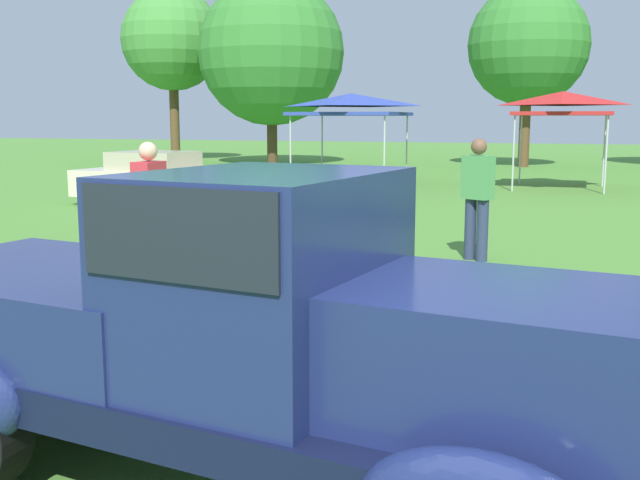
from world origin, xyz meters
The scene contains 9 objects.
feature_pickup_truck centered at (-0.48, 0.40, 0.87)m, with size 4.75×2.28×1.70m.
show_car_cream centered at (-8.04, 11.93, 0.60)m, with size 3.94×1.91×1.22m.
spectator_near_truck centered at (-3.74, 4.69, 0.91)m, with size 0.25×0.41×1.69m.
spectator_by_row centered at (-0.28, 7.49, 0.91)m, with size 0.47×0.40×1.69m.
canopy_tent_left_field centered at (-5.63, 19.02, 2.42)m, with size 3.14×3.14×2.71m.
canopy_tent_center_field centered at (0.45, 19.23, 2.42)m, with size 2.62×2.62×2.71m.
treeline_far_left centered at (-17.17, 28.49, 5.55)m, with size 4.68×4.68×7.92m.
treeline_mid_left centered at (-11.63, 27.09, 4.73)m, with size 6.16×6.16×7.82m.
treeline_center centered at (-1.26, 29.00, 4.85)m, with size 4.82×4.82×7.28m.
Camera 1 is at (1.08, -2.99, 1.95)m, focal length 42.21 mm.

